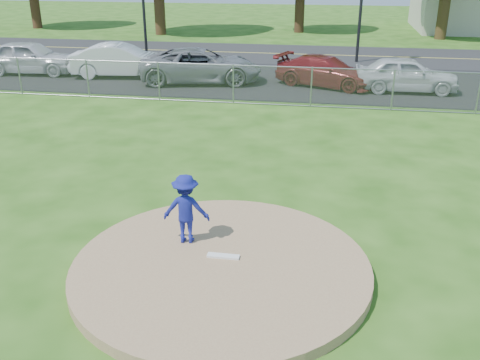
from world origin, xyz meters
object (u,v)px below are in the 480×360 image
object	(u,v)px
parked_car_white	(121,60)
parked_car_pearl	(406,74)
parked_car_darkred	(326,71)
traffic_cone	(187,73)
parked_car_gray	(201,65)
parked_car_silver	(30,57)
pitcher	(186,209)

from	to	relation	value
parked_car_white	parked_car_pearl	size ratio (longest dim) A/B	1.10
parked_car_darkred	parked_car_pearl	bearing A→B (deg)	-76.53
traffic_cone	parked_car_gray	world-z (taller)	parked_car_gray
parked_car_white	parked_car_gray	xyz separation A→B (m)	(3.98, -0.51, -0.01)
traffic_cone	parked_car_silver	bearing A→B (deg)	177.39
pitcher	parked_car_darkred	size ratio (longest dim) A/B	0.31
pitcher	parked_car_silver	xyz separation A→B (m)	(-12.00, 15.30, -0.09)
traffic_cone	parked_car_silver	size ratio (longest dim) A/B	0.17
traffic_cone	parked_car_white	world-z (taller)	parked_car_white
parked_car_gray	parked_car_pearl	world-z (taller)	parked_car_gray
parked_car_silver	parked_car_darkred	xyz separation A→B (m)	(14.28, -0.31, -0.14)
parked_car_darkred	parked_car_gray	bearing A→B (deg)	112.98
parked_car_gray	parked_car_silver	bearing A→B (deg)	75.81
parked_car_white	parked_car_silver	bearing A→B (deg)	82.31
parked_car_silver	parked_car_gray	bearing A→B (deg)	-97.11
pitcher	parked_car_white	xyz separation A→B (m)	(-7.32, 15.33, -0.10)
parked_car_white	parked_car_darkred	size ratio (longest dim) A/B	1.04
traffic_cone	parked_car_pearl	world-z (taller)	parked_car_pearl
parked_car_silver	parked_car_pearl	xyz separation A→B (m)	(17.64, -0.78, -0.06)
parked_car_white	parked_car_gray	distance (m)	4.02
parked_car_pearl	parked_car_silver	bearing A→B (deg)	85.82
parked_car_white	parked_car_darkred	distance (m)	9.61
parked_car_gray	parked_car_darkred	size ratio (longest dim) A/B	1.21
parked_car_silver	pitcher	bearing A→B (deg)	-145.85
traffic_cone	parked_car_white	distance (m)	3.33
parked_car_silver	parked_car_darkred	bearing A→B (deg)	-95.21
pitcher	parked_car_gray	world-z (taller)	pitcher
traffic_cone	parked_car_darkred	bearing A→B (deg)	0.45
pitcher	parked_car_silver	bearing A→B (deg)	-57.10
parked_car_darkred	parked_car_pearl	size ratio (longest dim) A/B	1.05
parked_car_pearl	traffic_cone	bearing A→B (deg)	85.89
traffic_cone	parked_car_darkred	distance (m)	6.32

